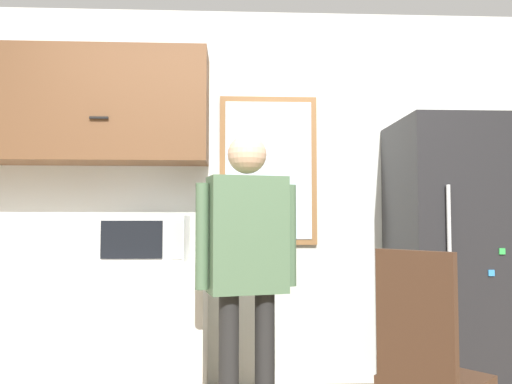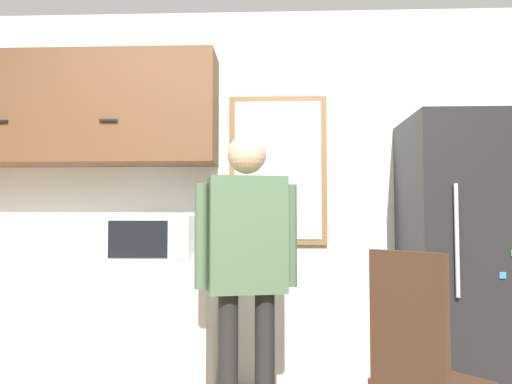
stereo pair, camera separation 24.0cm
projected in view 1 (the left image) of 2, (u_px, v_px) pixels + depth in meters
The scene contains 8 objects.
back_wall at pixel (221, 195), 3.62m from camera, with size 6.00×0.06×2.70m.
counter at pixel (39, 332), 3.18m from camera, with size 2.11×0.62×0.90m.
upper_cabinets at pixel (52, 106), 3.38m from camera, with size 2.11×0.39×0.77m.
microwave at pixel (146, 238), 3.20m from camera, with size 0.53×0.43×0.29m.
person at pixel (247, 251), 2.75m from camera, with size 0.56×0.31×1.64m.
refrigerator at pixel (456, 259), 3.27m from camera, with size 0.77×0.75×1.82m.
chair at pixel (426, 357), 2.25m from camera, with size 0.57×0.57×1.04m.
window at pixel (268, 170), 3.60m from camera, with size 0.70×0.05×1.07m.
Camera 1 is at (0.09, -1.80, 1.18)m, focal length 35.00 mm.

